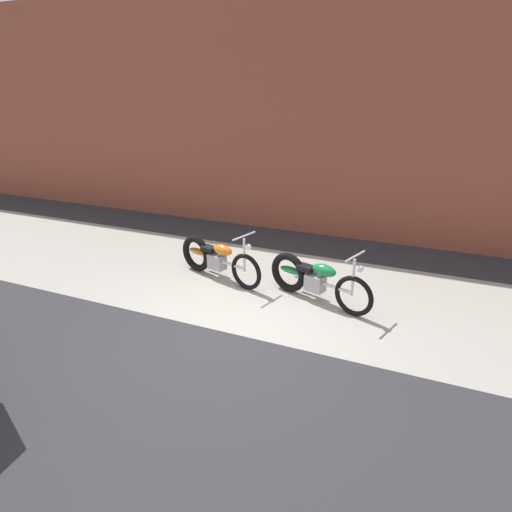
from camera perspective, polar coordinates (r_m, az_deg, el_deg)
name	(u,v)px	position (r m, az deg, el deg)	size (l,w,h in m)	color
ground_plane	(230,333)	(6.38, -3.62, -10.42)	(80.00, 80.00, 0.00)	#2D2D30
sidewalk_slab	(271,286)	(7.78, 2.03, -4.03)	(36.00, 3.50, 0.01)	#9E998E
brick_building_wall	(325,115)	(10.32, 9.38, 18.37)	(36.00, 0.50, 5.63)	brown
motorcycle_orange	(214,258)	(8.01, -5.72, -0.26)	(1.95, 0.82, 1.03)	black
motorcycle_green	(312,278)	(7.19, 7.56, -3.04)	(1.93, 0.87, 1.03)	black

